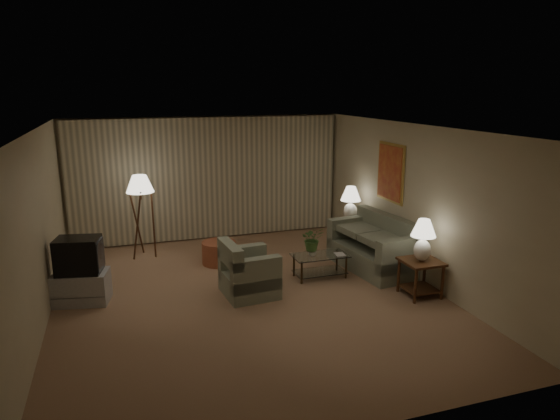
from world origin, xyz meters
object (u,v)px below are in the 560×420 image
(coffee_table, at_px, (320,262))
(vase, at_px, (312,252))
(crt_tv, at_px, (78,255))
(side_table_far, at_px, (350,230))
(table_lamp_far, at_px, (351,201))
(floor_lamp, at_px, (142,215))
(armchair, at_px, (249,274))
(table_lamp_near, at_px, (423,236))
(ottoman, at_px, (219,253))
(sofa, at_px, (372,248))
(side_table_near, at_px, (421,271))
(tv_cabinet, at_px, (82,287))

(coffee_table, relative_size, vase, 6.43)
(crt_tv, bearing_deg, side_table_far, 24.22)
(table_lamp_far, height_order, floor_lamp, floor_lamp)
(armchair, distance_m, vase, 1.29)
(side_table_far, bearing_deg, table_lamp_near, -90.00)
(side_table_far, height_order, table_lamp_far, table_lamp_far)
(crt_tv, relative_size, ottoman, 1.13)
(sofa, bearing_deg, crt_tv, -97.97)
(coffee_table, height_order, crt_tv, crt_tv)
(table_lamp_near, xyz_separation_m, table_lamp_far, (0.00, 2.60, 0.02))
(side_table_far, distance_m, floor_lamp, 4.24)
(table_lamp_near, bearing_deg, armchair, 160.86)
(side_table_near, xyz_separation_m, ottoman, (-2.80, 2.52, -0.20))
(side_table_far, relative_size, tv_cabinet, 0.67)
(table_lamp_near, distance_m, ottoman, 3.85)
(crt_tv, distance_m, ottoman, 2.70)
(crt_tv, height_order, floor_lamp, floor_lamp)
(ottoman, bearing_deg, side_table_near, -42.02)
(side_table_near, bearing_deg, table_lamp_near, 165.96)
(armchair, distance_m, crt_tv, 2.67)
(armchair, xyz_separation_m, crt_tv, (-2.58, 0.51, 0.42))
(armchair, bearing_deg, table_lamp_far, -62.02)
(tv_cabinet, bearing_deg, side_table_far, 24.22)
(armchair, xyz_separation_m, ottoman, (-0.18, 1.61, -0.14))
(ottoman, distance_m, vase, 1.92)
(side_table_far, xyz_separation_m, table_lamp_far, (-0.00, 0.00, 0.63))
(armchair, relative_size, floor_lamp, 0.60)
(side_table_near, bearing_deg, ottoman, 137.98)
(sofa, relative_size, coffee_table, 2.05)
(crt_tv, bearing_deg, ottoman, 35.99)
(sofa, height_order, side_table_far, sofa)
(tv_cabinet, relative_size, crt_tv, 1.23)
(floor_lamp, distance_m, ottoman, 1.73)
(coffee_table, height_order, ottoman, ottoman)
(ottoman, bearing_deg, table_lamp_far, 1.65)
(coffee_table, bearing_deg, side_table_near, -45.38)
(table_lamp_near, bearing_deg, side_table_far, 90.00)
(table_lamp_far, relative_size, vase, 4.74)
(armchair, bearing_deg, tv_cabinet, 73.85)
(armchair, height_order, tv_cabinet, armchair)
(tv_cabinet, xyz_separation_m, crt_tv, (0.00, 0.00, 0.53))
(crt_tv, bearing_deg, vase, 8.88)
(vase, bearing_deg, side_table_near, -42.10)
(table_lamp_near, distance_m, floor_lamp, 5.35)
(side_table_far, bearing_deg, coffee_table, -132.42)
(coffee_table, relative_size, crt_tv, 1.34)
(tv_cabinet, height_order, crt_tv, crt_tv)
(armchair, bearing_deg, sofa, -84.75)
(side_table_far, relative_size, crt_tv, 0.82)
(side_table_near, xyz_separation_m, vase, (-1.38, 1.25, 0.07))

